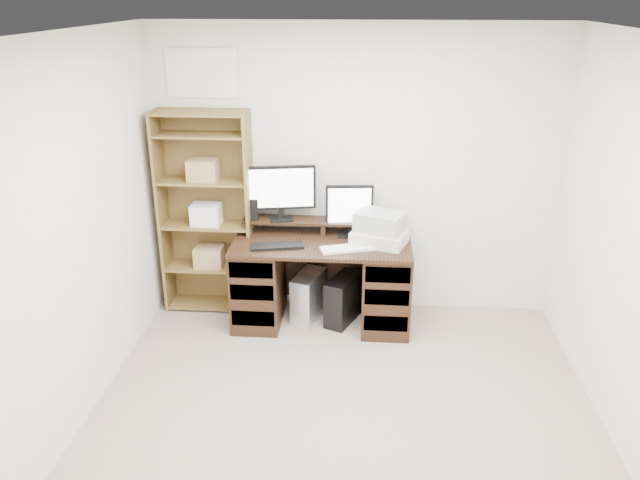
# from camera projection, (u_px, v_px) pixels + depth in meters

# --- Properties ---
(room) EXTENTS (3.54, 4.04, 2.54)m
(room) POSITION_uv_depth(u_px,v_px,m) (344.00, 269.00, 3.52)
(room) COLOR gray
(room) RESTS_ON ground
(desk) EXTENTS (1.50, 0.70, 0.75)m
(desk) POSITION_uv_depth(u_px,v_px,m) (322.00, 280.00, 5.38)
(desk) COLOR black
(desk) RESTS_ON ground
(riser_shelf) EXTENTS (1.40, 0.22, 0.12)m
(riser_shelf) POSITION_uv_depth(u_px,v_px,m) (324.00, 223.00, 5.40)
(riser_shelf) COLOR black
(riser_shelf) RESTS_ON desk
(monitor_wide) EXTENTS (0.59, 0.19, 0.47)m
(monitor_wide) POSITION_uv_depth(u_px,v_px,m) (281.00, 190.00, 5.31)
(monitor_wide) COLOR black
(monitor_wide) RESTS_ON riser_shelf
(monitor_small) EXTENTS (0.41, 0.17, 0.44)m
(monitor_small) POSITION_uv_depth(u_px,v_px,m) (349.00, 208.00, 5.30)
(monitor_small) COLOR black
(monitor_small) RESTS_ON desk
(speaker) EXTENTS (0.09, 0.09, 0.19)m
(speaker) POSITION_uv_depth(u_px,v_px,m) (254.00, 209.00, 5.36)
(speaker) COLOR black
(speaker) RESTS_ON riser_shelf
(keyboard_black) EXTENTS (0.45, 0.23, 0.02)m
(keyboard_black) POSITION_uv_depth(u_px,v_px,m) (277.00, 246.00, 5.12)
(keyboard_black) COLOR black
(keyboard_black) RESTS_ON desk
(keyboard_white) EXTENTS (0.50, 0.28, 0.02)m
(keyboard_white) POSITION_uv_depth(u_px,v_px,m) (350.00, 248.00, 5.08)
(keyboard_white) COLOR white
(keyboard_white) RESTS_ON desk
(mouse) EXTENTS (0.11, 0.08, 0.04)m
(mouse) POSITION_uv_depth(u_px,v_px,m) (394.00, 249.00, 5.04)
(mouse) COLOR silver
(mouse) RESTS_ON desk
(printer) EXTENTS (0.51, 0.44, 0.11)m
(printer) POSITION_uv_depth(u_px,v_px,m) (379.00, 237.00, 5.19)
(printer) COLOR beige
(printer) RESTS_ON desk
(basket) EXTENTS (0.46, 0.40, 0.16)m
(basket) POSITION_uv_depth(u_px,v_px,m) (380.00, 222.00, 5.14)
(basket) COLOR #A7ACB2
(basket) RESTS_ON printer
(tower_silver) EXTENTS (0.29, 0.45, 0.41)m
(tower_silver) POSITION_uv_depth(u_px,v_px,m) (308.00, 296.00, 5.51)
(tower_silver) COLOR silver
(tower_silver) RESTS_ON ground
(tower_black) EXTENTS (0.33, 0.45, 0.42)m
(tower_black) POSITION_uv_depth(u_px,v_px,m) (343.00, 299.00, 5.44)
(tower_black) COLOR black
(tower_black) RESTS_ON ground
(bookshelf) EXTENTS (0.80, 0.30, 1.80)m
(bookshelf) POSITION_uv_depth(u_px,v_px,m) (207.00, 211.00, 5.45)
(bookshelf) COLOR brown
(bookshelf) RESTS_ON ground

